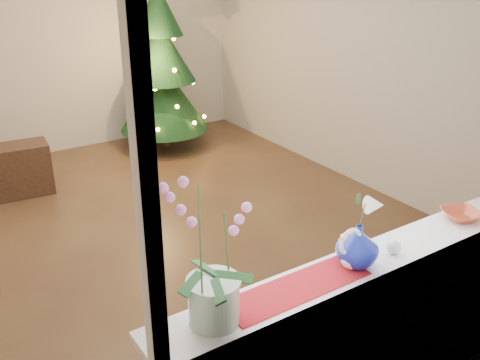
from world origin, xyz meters
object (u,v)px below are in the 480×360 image
object	(u,v)px
xmas_tree	(161,68)
swan	(357,248)
paperweight	(394,247)
amber_dish	(461,216)
blue_vase	(358,243)
side_table	(14,171)
orchid_pot	(213,252)

from	to	relation	value
xmas_tree	swan	bearing A→B (deg)	-104.18
paperweight	amber_dish	world-z (taller)	paperweight
swan	blue_vase	size ratio (longest dim) A/B	1.00
swan	side_table	bearing A→B (deg)	81.95
orchid_pot	xmas_tree	bearing A→B (deg)	66.85
orchid_pot	blue_vase	xyz separation A→B (m)	(0.76, -0.01, -0.20)
paperweight	side_table	distance (m)	4.04
side_table	amber_dish	bearing A→B (deg)	-61.80
xmas_tree	blue_vase	bearing A→B (deg)	-104.08
blue_vase	paperweight	world-z (taller)	blue_vase
blue_vase	side_table	xyz separation A→B (m)	(-0.80, 3.82, -0.78)
orchid_pot	side_table	distance (m)	3.94
swan	side_table	distance (m)	3.99
orchid_pot	swan	size ratio (longest dim) A/B	2.69
paperweight	xmas_tree	world-z (taller)	xmas_tree
swan	blue_vase	xyz separation A→B (m)	(0.01, 0.01, 0.02)
orchid_pot	paperweight	size ratio (longest dim) A/B	8.96
amber_dish	xmas_tree	bearing A→B (deg)	86.29
xmas_tree	side_table	xyz separation A→B (m)	(-1.88, -0.49, -0.72)
orchid_pot	blue_vase	world-z (taller)	orchid_pot
xmas_tree	amber_dish	bearing A→B (deg)	-93.71
amber_dish	orchid_pot	bearing A→B (deg)	-179.67
paperweight	amber_dish	distance (m)	0.58
blue_vase	amber_dish	bearing A→B (deg)	1.31
amber_dish	side_table	bearing A→B (deg)	112.85
swan	amber_dish	distance (m)	0.82
blue_vase	paperweight	xyz separation A→B (m)	(0.22, -0.03, -0.08)
orchid_pot	amber_dish	world-z (taller)	orchid_pot
swan	blue_vase	bearing A→B (deg)	25.07
xmas_tree	paperweight	bearing A→B (deg)	-101.21
blue_vase	amber_dish	world-z (taller)	blue_vase
orchid_pot	side_table	bearing A→B (deg)	90.61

